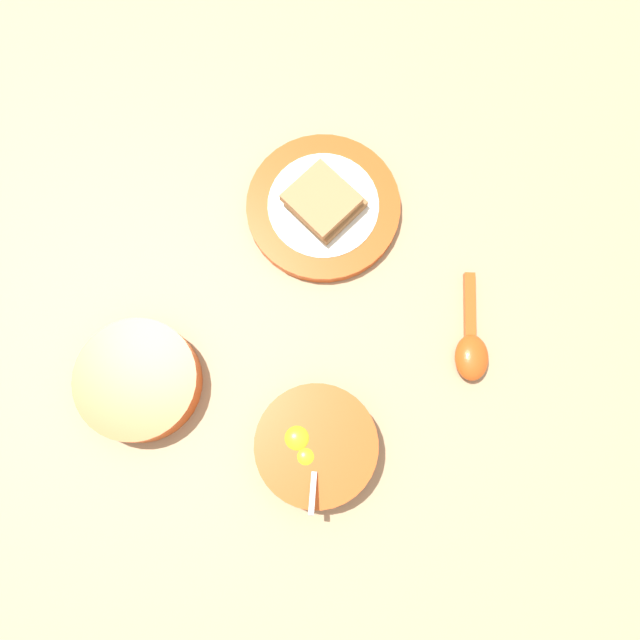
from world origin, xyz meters
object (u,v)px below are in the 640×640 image
Objects in this scene: toast_plate at (323,207)px; toast_sandwich at (324,202)px; egg_bowl at (316,446)px; soup_spoon at (471,348)px; congee_bowl at (137,378)px.

toast_sandwich is (0.00, 0.00, 0.03)m from toast_plate.
egg_bowl is 0.72× the size of toast_plate.
soup_spoon is (-0.09, 0.27, -0.02)m from toast_sandwich.
soup_spoon is 0.91× the size of congee_bowl.
soup_spoon is at bearing 107.65° from toast_sandwich.
toast_plate is 1.49× the size of soup_spoon.
toast_sandwich is 0.74× the size of soup_spoon.
egg_bowl reaches higher than congee_bowl.
egg_bowl is at bearing 4.74° from soup_spoon.
egg_bowl is 1.45× the size of toast_sandwich.
toast_plate is 0.35m from congee_bowl.
congee_bowl is at bearing -47.34° from egg_bowl.
toast_sandwich is 0.67× the size of congee_bowl.
toast_plate is 0.29m from soup_spoon.
egg_bowl reaches higher than toast_plate.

